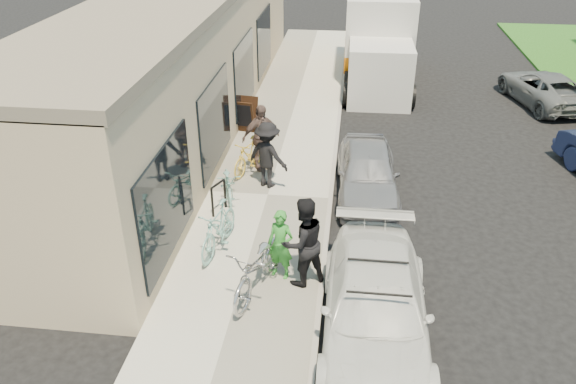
{
  "coord_description": "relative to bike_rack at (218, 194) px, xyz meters",
  "views": [
    {
      "loc": [
        -0.07,
        -8.94,
        7.07
      ],
      "look_at": [
        -1.33,
        1.61,
        1.05
      ],
      "focal_mm": 35.0,
      "sensor_mm": 36.0,
      "label": 1
    }
  ],
  "objects": [
    {
      "name": "bystander_a",
      "position": [
        0.95,
        1.41,
        0.39
      ],
      "size": [
        1.27,
        1.07,
        1.71
      ],
      "primitive_type": "imported",
      "rotation": [
        0.0,
        0.0,
        2.67
      ],
      "color": "black",
      "rests_on": "sidewalk"
    },
    {
      "name": "cruiser_bike_b",
      "position": [
        0.1,
        0.65,
        -0.06
      ],
      "size": [
        0.95,
        1.63,
        0.81
      ],
      "primitive_type": "imported",
      "rotation": [
        0.0,
        0.0,
        0.29
      ],
      "color": "#7BB8AB",
      "rests_on": "sidewalk"
    },
    {
      "name": "moving_truck",
      "position": [
        3.82,
        10.87,
        0.83
      ],
      "size": [
        2.58,
        6.65,
        3.25
      ],
      "rotation": [
        0.0,
        0.0,
        0.01
      ],
      "color": "silver",
      "rests_on": "ground"
    },
    {
      "name": "sedan_white",
      "position": [
        3.54,
        -3.52,
        0.04
      ],
      "size": [
        1.85,
        4.51,
        1.35
      ],
      "rotation": [
        0.0,
        0.0,
        0.01
      ],
      "color": "silver",
      "rests_on": "ground"
    },
    {
      "name": "woman_rider",
      "position": [
        1.74,
        -2.21,
        0.26
      ],
      "size": [
        0.61,
        0.5,
        1.46
      ],
      "primitive_type": "imported",
      "rotation": [
        0.0,
        0.0,
        -0.32
      ],
      "color": "#318E2F",
      "rests_on": "sidewalk"
    },
    {
      "name": "cruiser_bike_a",
      "position": [
        0.34,
        -1.48,
        0.05
      ],
      "size": [
        0.79,
        1.8,
        1.04
      ],
      "primitive_type": "imported",
      "rotation": [
        0.0,
        0.0,
        -0.18
      ],
      "color": "#7BB8AB",
      "rests_on": "sidewalk"
    },
    {
      "name": "sedan_silver",
      "position": [
        3.43,
        1.53,
        0.01
      ],
      "size": [
        1.63,
        3.74,
        1.26
      ],
      "primitive_type": "imported",
      "rotation": [
        0.0,
        0.0,
        0.04
      ],
      "color": "#99989E",
      "rests_on": "ground"
    },
    {
      "name": "bike_rack",
      "position": [
        0.0,
        0.0,
        0.0
      ],
      "size": [
        0.25,
        0.51,
        0.77
      ],
      "rotation": [
        0.0,
        0.0,
        -0.4
      ],
      "color": "black",
      "rests_on": "sidewalk"
    },
    {
      "name": "cruiser_bike_c",
      "position": [
        0.33,
        2.14,
        -0.01
      ],
      "size": [
        0.92,
        1.59,
        0.92
      ],
      "primitive_type": "imported",
      "rotation": [
        0.0,
        0.0,
        -0.34
      ],
      "color": "gold",
      "rests_on": "sidewalk"
    },
    {
      "name": "far_car_gray",
      "position": [
        9.6,
        8.78,
        -0.05
      ],
      "size": [
        2.83,
        4.42,
        1.13
      ],
      "primitive_type": "imported",
      "rotation": [
        0.0,
        0.0,
        3.39
      ],
      "color": "slate",
      "rests_on": "ground"
    },
    {
      "name": "storefront",
      "position": [
        -2.23,
        5.93,
        1.51
      ],
      "size": [
        3.6,
        20.0,
        4.22
      ],
      "color": "tan",
      "rests_on": "ground"
    },
    {
      "name": "tandem_bike",
      "position": [
        1.4,
        -2.71,
        0.09
      ],
      "size": [
        1.22,
        2.23,
        1.11
      ],
      "primitive_type": "imported",
      "rotation": [
        0.0,
        0.0,
        -0.24
      ],
      "color": "#B0B0B3",
      "rests_on": "sidewalk"
    },
    {
      "name": "sidewalk",
      "position": [
        1.01,
        0.94,
        -0.54
      ],
      "size": [
        3.0,
        34.0,
        0.15
      ],
      "primitive_type": "cube",
      "color": "#B7B4A4",
      "rests_on": "ground"
    },
    {
      "name": "sandwich_board",
      "position": [
        -0.25,
        4.8,
        0.06
      ],
      "size": [
        0.71,
        0.72,
        1.02
      ],
      "rotation": [
        0.0,
        0.0,
        -0.15
      ],
      "color": "#321B0D",
      "rests_on": "sidewalk"
    },
    {
      "name": "bystander_b",
      "position": [
        0.62,
        2.35,
        0.43
      ],
      "size": [
        1.12,
        0.96,
        1.8
      ],
      "primitive_type": "imported",
      "rotation": [
        0.0,
        0.0,
        0.6
      ],
      "color": "brown",
      "rests_on": "sidewalk"
    },
    {
      "name": "man_standing",
      "position": [
        2.19,
        -2.34,
        0.45
      ],
      "size": [
        1.13,
        1.08,
        1.84
      ],
      "primitive_type": "imported",
      "rotation": [
        0.0,
        0.0,
        3.76
      ],
      "color": "black",
      "rests_on": "sidewalk"
    },
    {
      "name": "curb",
      "position": [
        2.56,
        0.94,
        -0.55
      ],
      "size": [
        0.12,
        34.0,
        0.13
      ],
      "primitive_type": "cube",
      "color": "gray",
      "rests_on": "ground"
    },
    {
      "name": "ground",
      "position": [
        3.01,
        -2.06,
        -0.62
      ],
      "size": [
        120.0,
        120.0,
        0.0
      ],
      "primitive_type": "plane",
      "color": "black",
      "rests_on": "ground"
    }
  ]
}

